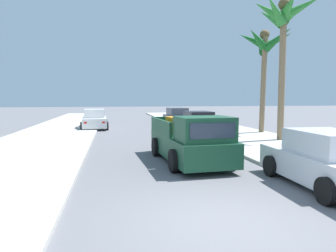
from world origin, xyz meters
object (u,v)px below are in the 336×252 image
car_right_near (198,124)px  car_right_mid (177,117)px  car_left_mid (326,161)px  palm_tree_left_fore (265,49)px  pickup_truck (190,141)px  palm_tree_left_mid (283,22)px  car_left_near (94,120)px

car_right_near → car_right_mid: same height
car_left_mid → palm_tree_left_fore: palm_tree_left_fore is taller
car_left_mid → car_right_mid: size_ratio=0.99×
pickup_truck → car_right_near: bearing=72.2°
car_right_mid → palm_tree_left_fore: (4.30, -7.34, 4.90)m
car_right_mid → palm_tree_left_fore: bearing=-59.6°
pickup_truck → car_right_near: size_ratio=1.24×
car_right_near → palm_tree_left_mid: (3.54, -3.86, 5.71)m
car_right_near → car_right_mid: 7.09m
pickup_truck → car_left_near: 14.22m
pickup_truck → palm_tree_left_mid: (6.21, 4.43, 5.61)m
pickup_truck → car_left_mid: (2.80, -3.79, -0.10)m
pickup_truck → car_left_near: pickup_truck is taller
car_left_mid → car_left_near: bearing=111.9°
palm_tree_left_fore → palm_tree_left_mid: bearing=-104.0°
car_right_mid → car_left_near: bearing=-165.7°
pickup_truck → car_right_near: pickup_truck is taller
pickup_truck → car_left_mid: size_ratio=1.24×
car_left_near → palm_tree_left_fore: 13.52m
car_left_near → car_left_mid: (7.00, -17.37, 0.00)m
car_left_near → palm_tree_left_mid: 15.00m
car_left_near → palm_tree_left_fore: (11.31, -5.55, 4.90)m
pickup_truck → car_left_mid: bearing=-53.5°
palm_tree_left_mid → car_left_mid: bearing=-112.6°
pickup_truck → palm_tree_left_fore: (7.11, 8.04, 4.80)m
car_left_near → palm_tree_left_mid: bearing=-41.3°
car_right_near → palm_tree_left_fore: palm_tree_left_fore is taller
car_right_mid → palm_tree_left_fore: size_ratio=0.63×
car_left_mid → car_right_mid: 19.17m
car_right_near → car_right_mid: bearing=88.9°
pickup_truck → palm_tree_left_fore: 11.76m
palm_tree_left_mid → palm_tree_left_fore: bearing=76.0°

